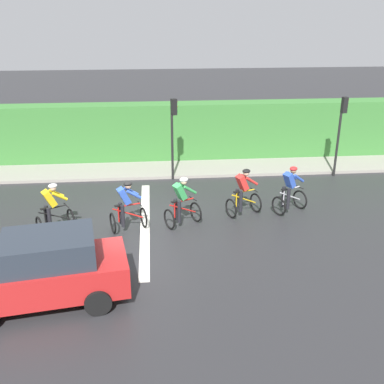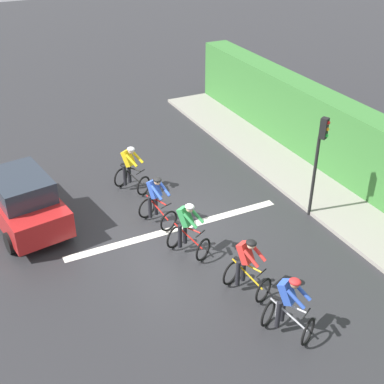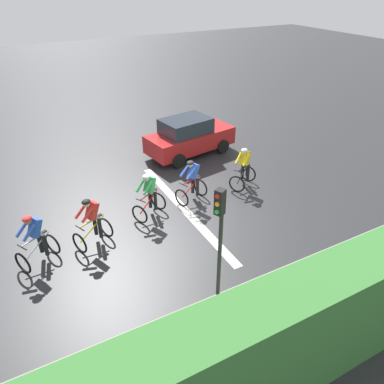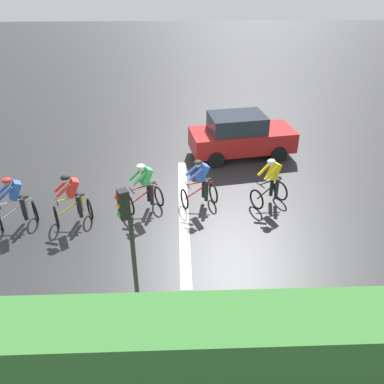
{
  "view_description": "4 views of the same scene",
  "coord_description": "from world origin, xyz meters",
  "px_view_note": "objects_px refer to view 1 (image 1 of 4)",
  "views": [
    {
      "loc": [
        13.81,
        0.49,
        6.74
      ],
      "look_at": [
        0.51,
        1.66,
        1.29
      ],
      "focal_mm": 42.94,
      "sensor_mm": 36.0,
      "label": 1
    },
    {
      "loc": [
        5.3,
        12.02,
        9.03
      ],
      "look_at": [
        -0.7,
        -0.2,
        0.95
      ],
      "focal_mm": 48.12,
      "sensor_mm": 36.0,
      "label": 2
    },
    {
      "loc": [
        -10.02,
        5.17,
        7.41
      ],
      "look_at": [
        -0.4,
        0.02,
        0.9
      ],
      "focal_mm": 34.73,
      "sensor_mm": 36.0,
      "label": 3
    },
    {
      "loc": [
        -10.95,
        0.27,
        7.33
      ],
      "look_at": [
        -0.22,
        -0.13,
        0.87
      ],
      "focal_mm": 38.15,
      "sensor_mm": 36.0,
      "label": 4
    }
  ],
  "objects_px": {
    "cyclist_lead": "(290,191)",
    "car_red": "(43,270)",
    "cyclist_fourth": "(126,207)",
    "cyclist_second": "(243,193)",
    "cyclist_mid": "(182,203)",
    "traffic_light_far_junction": "(341,124)",
    "cyclist_trailing": "(53,210)",
    "traffic_light_near_crossing": "(173,127)"
  },
  "relations": [
    {
      "from": "cyclist_mid",
      "to": "traffic_light_near_crossing",
      "type": "xyz_separation_m",
      "value": [
        -4.4,
        -0.03,
        1.43
      ]
    },
    {
      "from": "cyclist_mid",
      "to": "cyclist_fourth",
      "type": "xyz_separation_m",
      "value": [
        0.2,
        -1.77,
        0.0
      ]
    },
    {
      "from": "cyclist_lead",
      "to": "car_red",
      "type": "distance_m",
      "value": 8.7
    },
    {
      "from": "traffic_light_near_crossing",
      "to": "cyclist_lead",
      "type": "bearing_deg",
      "value": 46.14
    },
    {
      "from": "cyclist_fourth",
      "to": "car_red",
      "type": "distance_m",
      "value": 4.11
    },
    {
      "from": "car_red",
      "to": "cyclist_fourth",
      "type": "bearing_deg",
      "value": 153.71
    },
    {
      "from": "cyclist_trailing",
      "to": "car_red",
      "type": "relative_size",
      "value": 0.38
    },
    {
      "from": "cyclist_mid",
      "to": "car_red",
      "type": "distance_m",
      "value": 5.28
    },
    {
      "from": "cyclist_lead",
      "to": "cyclist_trailing",
      "type": "bearing_deg",
      "value": -83.34
    },
    {
      "from": "cyclist_second",
      "to": "cyclist_mid",
      "type": "relative_size",
      "value": 1.0
    },
    {
      "from": "cyclist_trailing",
      "to": "traffic_light_far_junction",
      "type": "xyz_separation_m",
      "value": [
        -4.37,
        10.89,
        1.43
      ]
    },
    {
      "from": "cyclist_fourth",
      "to": "cyclist_lead",
      "type": "bearing_deg",
      "value": 99.45
    },
    {
      "from": "cyclist_lead",
      "to": "cyclist_mid",
      "type": "xyz_separation_m",
      "value": [
        0.73,
        -3.79,
        0.0
      ]
    },
    {
      "from": "traffic_light_far_junction",
      "to": "cyclist_mid",
      "type": "bearing_deg",
      "value": -58.48
    },
    {
      "from": "cyclist_mid",
      "to": "cyclist_fourth",
      "type": "distance_m",
      "value": 1.78
    },
    {
      "from": "cyclist_lead",
      "to": "cyclist_second",
      "type": "distance_m",
      "value": 1.65
    },
    {
      "from": "cyclist_second",
      "to": "car_red",
      "type": "xyz_separation_m",
      "value": [
        4.51,
        -5.73,
        0.08
      ]
    },
    {
      "from": "cyclist_lead",
      "to": "cyclist_mid",
      "type": "bearing_deg",
      "value": -79.14
    },
    {
      "from": "traffic_light_near_crossing",
      "to": "traffic_light_far_junction",
      "type": "relative_size",
      "value": 1.0
    },
    {
      "from": "cyclist_mid",
      "to": "traffic_light_far_junction",
      "type": "relative_size",
      "value": 0.5
    },
    {
      "from": "cyclist_second",
      "to": "traffic_light_far_junction",
      "type": "xyz_separation_m",
      "value": [
        -3.55,
        4.68,
        1.43
      ]
    },
    {
      "from": "cyclist_trailing",
      "to": "traffic_light_near_crossing",
      "type": "distance_m",
      "value": 6.27
    },
    {
      "from": "cyclist_mid",
      "to": "car_red",
      "type": "xyz_separation_m",
      "value": [
        3.88,
        -3.58,
        0.08
      ]
    },
    {
      "from": "cyclist_mid",
      "to": "car_red",
      "type": "height_order",
      "value": "car_red"
    },
    {
      "from": "car_red",
      "to": "traffic_light_near_crossing",
      "type": "relative_size",
      "value": 1.29
    },
    {
      "from": "cyclist_mid",
      "to": "cyclist_fourth",
      "type": "bearing_deg",
      "value": -83.64
    },
    {
      "from": "cyclist_trailing",
      "to": "traffic_light_near_crossing",
      "type": "bearing_deg",
      "value": 138.73
    },
    {
      "from": "car_red",
      "to": "cyclist_second",
      "type": "bearing_deg",
      "value": 128.21
    },
    {
      "from": "car_red",
      "to": "traffic_light_far_junction",
      "type": "height_order",
      "value": "traffic_light_far_junction"
    },
    {
      "from": "cyclist_mid",
      "to": "traffic_light_near_crossing",
      "type": "relative_size",
      "value": 0.5
    },
    {
      "from": "cyclist_fourth",
      "to": "traffic_light_far_junction",
      "type": "relative_size",
      "value": 0.5
    },
    {
      "from": "cyclist_lead",
      "to": "traffic_light_far_junction",
      "type": "height_order",
      "value": "traffic_light_far_junction"
    },
    {
      "from": "cyclist_lead",
      "to": "car_red",
      "type": "height_order",
      "value": "car_red"
    },
    {
      "from": "cyclist_trailing",
      "to": "cyclist_mid",
      "type": "bearing_deg",
      "value": 92.66
    },
    {
      "from": "cyclist_lead",
      "to": "cyclist_trailing",
      "type": "distance_m",
      "value": 7.91
    },
    {
      "from": "cyclist_trailing",
      "to": "car_red",
      "type": "bearing_deg",
      "value": 7.32
    },
    {
      "from": "cyclist_mid",
      "to": "traffic_light_near_crossing",
      "type": "distance_m",
      "value": 4.63
    },
    {
      "from": "cyclist_fourth",
      "to": "cyclist_trailing",
      "type": "bearing_deg",
      "value": -90.22
    },
    {
      "from": "cyclist_second",
      "to": "traffic_light_far_junction",
      "type": "height_order",
      "value": "traffic_light_far_junction"
    },
    {
      "from": "cyclist_lead",
      "to": "traffic_light_near_crossing",
      "type": "relative_size",
      "value": 0.5
    },
    {
      "from": "cyclist_mid",
      "to": "car_red",
      "type": "relative_size",
      "value": 0.38
    },
    {
      "from": "car_red",
      "to": "traffic_light_near_crossing",
      "type": "bearing_deg",
      "value": 156.76
    }
  ]
}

